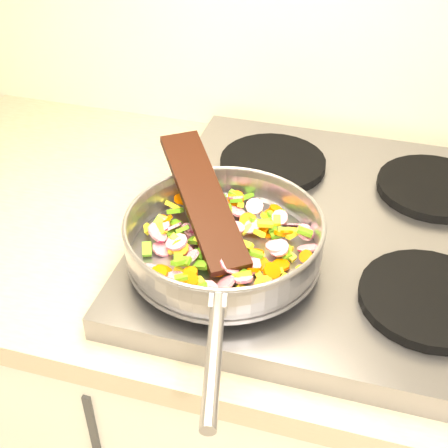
# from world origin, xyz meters

# --- Properties ---
(cooktop) EXTENTS (0.60, 0.60, 0.04)m
(cooktop) POSITION_xyz_m (-0.70, 1.67, 0.92)
(cooktop) COLOR #939399
(cooktop) RESTS_ON counter_top
(grate_fl) EXTENTS (0.19, 0.19, 0.02)m
(grate_fl) POSITION_xyz_m (-0.84, 1.52, 0.95)
(grate_fl) COLOR black
(grate_fl) RESTS_ON cooktop
(grate_fr) EXTENTS (0.19, 0.19, 0.02)m
(grate_fr) POSITION_xyz_m (-0.56, 1.52, 0.95)
(grate_fr) COLOR black
(grate_fr) RESTS_ON cooktop
(grate_bl) EXTENTS (0.19, 0.19, 0.02)m
(grate_bl) POSITION_xyz_m (-0.84, 1.81, 0.95)
(grate_bl) COLOR black
(grate_bl) RESTS_ON cooktop
(grate_br) EXTENTS (0.19, 0.19, 0.02)m
(grate_br) POSITION_xyz_m (-0.56, 1.81, 0.95)
(grate_br) COLOR black
(grate_br) RESTS_ON cooktop
(saute_pan) EXTENTS (0.33, 0.49, 0.06)m
(saute_pan) POSITION_xyz_m (-0.85, 1.52, 0.99)
(saute_pan) COLOR #9E9EA5
(saute_pan) RESTS_ON grate_fl
(vegetable_heap) EXTENTS (0.27, 0.26, 0.05)m
(vegetable_heap) POSITION_xyz_m (-0.85, 1.53, 0.98)
(vegetable_heap) COLOR yellow
(vegetable_heap) RESTS_ON saute_pan
(wooden_spatula) EXTENTS (0.20, 0.25, 0.08)m
(wooden_spatula) POSITION_xyz_m (-0.90, 1.58, 1.01)
(wooden_spatula) COLOR black
(wooden_spatula) RESTS_ON saute_pan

